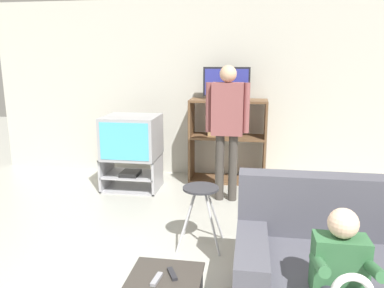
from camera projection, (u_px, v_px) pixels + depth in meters
The scene contains 12 objects.
wall_back at pixel (200, 90), 5.58m from camera, with size 6.40×0.06×2.60m.
tv_stand at pixel (132, 173), 5.14m from camera, with size 0.76×0.53×0.45m.
television_main at pixel (132, 137), 5.04m from camera, with size 0.72×0.65×0.56m.
media_shelf at pixel (227, 140), 5.39m from camera, with size 1.09×0.44×1.20m.
television_flat at pixel (226, 84), 5.22m from camera, with size 0.65×0.20×0.45m.
folding_stool at pixel (201, 198), 3.51m from camera, with size 0.42×0.38×0.59m.
snack_table at pixel (164, 283), 2.46m from camera, with size 0.48×0.48×0.35m.
remote_control_black at pixel (172, 274), 2.48m from camera, with size 0.04×0.14×0.02m, color #232328.
remote_control_white at pixel (157, 279), 2.42m from camera, with size 0.04×0.14×0.02m, color gray.
couch at pixel (340, 272), 2.61m from camera, with size 1.46×0.91×0.91m.
person_standing_adult at pixel (227, 120), 4.55m from camera, with size 0.53×0.20×1.68m.
person_seated_child at pixel (342, 279), 2.06m from camera, with size 0.33×0.43×0.95m.
Camera 1 is at (0.77, -1.45, 1.75)m, focal length 35.00 mm.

